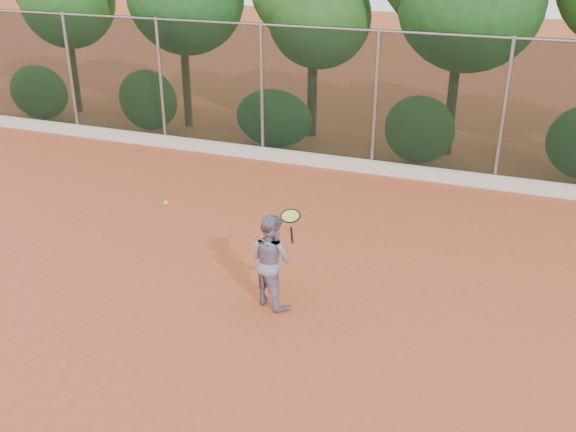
% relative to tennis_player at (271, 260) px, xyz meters
% --- Properties ---
extents(ground, '(80.00, 80.00, 0.00)m').
position_rel_tennis_player_xyz_m(ground, '(0.00, -0.24, -0.79)').
color(ground, '#B54E2A').
rests_on(ground, ground).
extents(concrete_curb, '(24.00, 0.20, 0.30)m').
position_rel_tennis_player_xyz_m(concrete_curb, '(0.00, 6.58, -0.64)').
color(concrete_curb, silver).
rests_on(concrete_curb, ground).
extents(tennis_player, '(0.95, 0.86, 1.58)m').
position_rel_tennis_player_xyz_m(tennis_player, '(0.00, 0.00, 0.00)').
color(tennis_player, gray).
rests_on(tennis_player, ground).
extents(chainlink_fence, '(24.09, 0.09, 3.50)m').
position_rel_tennis_player_xyz_m(chainlink_fence, '(0.00, 6.76, 1.07)').
color(chainlink_fence, black).
rests_on(chainlink_fence, ground).
extents(tennis_racket, '(0.36, 0.35, 0.57)m').
position_rel_tennis_player_xyz_m(tennis_racket, '(0.40, -0.18, 0.88)').
color(tennis_racket, black).
rests_on(tennis_racket, ground).
extents(tennis_ball_in_flight, '(0.07, 0.07, 0.07)m').
position_rel_tennis_player_xyz_m(tennis_ball_in_flight, '(-2.02, 0.23, 0.61)').
color(tennis_ball_in_flight, yellow).
rests_on(tennis_ball_in_flight, ground).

